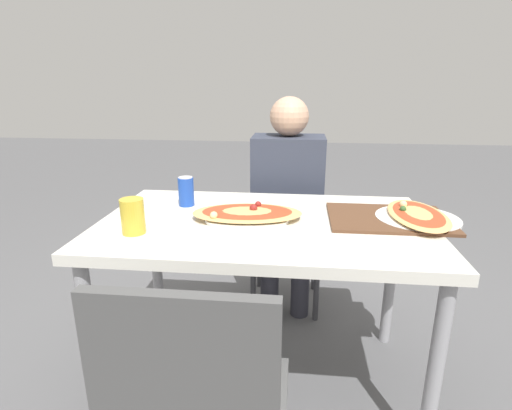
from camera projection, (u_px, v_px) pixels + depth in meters
name	position (u px, v px, depth m)	size (l,w,h in m)	color
ground_plane	(264.00, 377.00, 1.75)	(14.00, 14.00, 0.00)	#59595B
dining_table	(265.00, 239.00, 1.56)	(1.26, 0.77, 0.73)	silver
chair_far_seated	(287.00, 217.00, 2.27)	(0.40, 0.40, 0.88)	#4C4C4C
person_seated	(287.00, 191.00, 2.11)	(0.37, 0.26, 1.17)	#2D2D38
pizza_main	(247.00, 214.00, 1.55)	(0.44, 0.33, 0.05)	white
soda_can	(186.00, 191.00, 1.70)	(0.07, 0.07, 0.12)	#1E47B2
drink_glass	(133.00, 216.00, 1.39)	(0.08, 0.08, 0.12)	gold
serving_tray	(388.00, 218.00, 1.54)	(0.45, 0.33, 0.01)	brown
pizza_second	(418.00, 216.00, 1.53)	(0.31, 0.40, 0.05)	white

